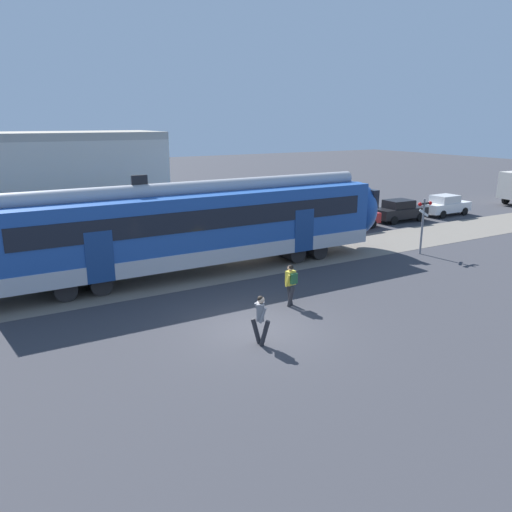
# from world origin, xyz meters

# --- Properties ---
(ground_plane) EXTENTS (160.00, 160.00, 0.00)m
(ground_plane) POSITION_xyz_m (0.00, 0.00, 0.00)
(ground_plane) COLOR #38383D
(pedestrian_grey) EXTENTS (0.52, 0.66, 1.67)m
(pedestrian_grey) POSITION_xyz_m (-0.51, -1.15, 0.96)
(pedestrian_grey) COLOR #28282D
(pedestrian_grey) RESTS_ON ground
(pedestrian_yellow) EXTENTS (0.54, 0.68, 1.67)m
(pedestrian_yellow) POSITION_xyz_m (2.26, 1.25, 0.99)
(pedestrian_yellow) COLOR #28282D
(pedestrian_yellow) RESTS_ON ground
(parked_car_red) EXTENTS (4.05, 1.86, 1.54)m
(parked_car_red) POSITION_xyz_m (13.74, 11.26, 0.78)
(parked_car_red) COLOR #B22323
(parked_car_red) RESTS_ON ground
(parked_car_black) EXTENTS (4.04, 1.84, 1.54)m
(parked_car_black) POSITION_xyz_m (18.37, 11.41, 0.78)
(parked_car_black) COLOR black
(parked_car_black) RESTS_ON ground
(parked_car_white) EXTENTS (4.03, 1.82, 1.54)m
(parked_car_white) POSITION_xyz_m (23.11, 11.35, 0.78)
(parked_car_white) COLOR silver
(parked_car_white) RESTS_ON ground
(crossing_signal) EXTENTS (0.96, 0.21, 3.00)m
(crossing_signal) POSITION_xyz_m (12.70, 4.25, 2.01)
(crossing_signal) COLOR gray
(crossing_signal) RESTS_ON ground
(background_building) EXTENTS (15.52, 5.00, 9.20)m
(background_building) POSITION_xyz_m (-6.10, 14.87, 3.21)
(background_building) COLOR beige
(background_building) RESTS_ON ground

